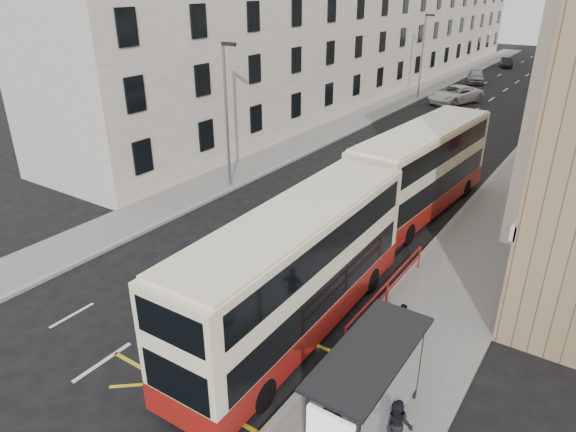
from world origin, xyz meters
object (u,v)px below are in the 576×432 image
Objects in this scene: double_decker_rear at (422,171)px; pedestrian_near at (332,406)px; bus_shelter at (368,385)px; car_red at (557,78)px; white_van at (455,95)px; double_decker_front at (296,272)px; street_lamp_near at (227,109)px; car_silver at (476,76)px; car_dark at (506,62)px; pedestrian_far at (402,325)px; street_lamp_far at (423,52)px; pedestrian_mid at (397,427)px.

pedestrian_near is at bearing -73.50° from double_decker_rear.
bus_shelter is 59.13m from car_red.
double_decker_rear is 28.17m from white_van.
double_decker_front is at bearing -85.44° from double_decker_rear.
white_van is (3.74, 30.05, -3.80)m from street_lamp_near.
car_silver is (-1.42, 12.47, -0.06)m from white_van.
car_silver is at bearing 102.70° from bus_shelter.
pedestrian_far is at bearing -98.36° from car_dark.
pedestrian_far is at bearing -30.11° from street_lamp_near.
double_decker_front is at bearing -59.34° from white_van.
double_decker_rear is 7.49× the size of pedestrian_far.
street_lamp_far is at bearing -116.44° from car_silver.
street_lamp_near is 0.70× the size of double_decker_rear.
pedestrian_near is at bearing -55.86° from white_van.
street_lamp_near reaches higher than car_dark.
pedestrian_far is at bearing -93.04° from car_silver.
pedestrian_near reaches higher than white_van.
double_decker_rear reaches higher than car_silver.
pedestrian_far is 39.44m from white_van.
double_decker_front is at bearing 32.36° from pedestrian_far.
double_decker_rear is at bearing -69.19° from street_lamp_far.
street_lamp_near is at bearing 125.91° from pedestrian_mid.
bus_shelter reaches higher than car_silver.
double_decker_rear is 55.25m from car_dark.
street_lamp_near is at bearing -109.06° from car_silver.
double_decker_rear reaches higher than car_dark.
car_dark is (-1.30, 27.31, -0.18)m from white_van.
street_lamp_near is 30.00m from street_lamp_far.
pedestrian_mid is 0.31× the size of car_red.
street_lamp_near is 1.33× the size of white_van.
double_decker_rear is 1.90× the size of white_van.
bus_shelter is at bearing 83.26° from car_red.
pedestrian_mid is 70.66m from car_dark.
car_red is (-4.98, 58.65, -0.20)m from pedestrian_mid.
double_decker_front is 7.39× the size of pedestrian_far.
pedestrian_far is at bearing 16.86° from double_decker_front.
pedestrian_mid is 0.34× the size of car_silver.
double_decker_front is (10.51, -9.15, -2.35)m from street_lamp_near.
double_decker_rear is 40.64m from car_silver.
street_lamp_far is 5.23× the size of pedestrian_far.
car_red is (0.09, 43.86, -1.56)m from double_decker_rear.
bus_shelter is 4.57m from pedestrian_far.
car_silver is at bearing 15.60° from car_red.
white_van is (-10.03, 42.48, -0.12)m from pedestrian_near.
pedestrian_near is (13.77, -12.43, -3.67)m from street_lamp_near.
pedestrian_far reaches higher than car_silver.
street_lamp_far is 44.98m from pedestrian_mid.
pedestrian_near is 0.41× the size of car_dark.
double_decker_front reaches higher than car_red.
double_decker_rear is 43.89m from car_red.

